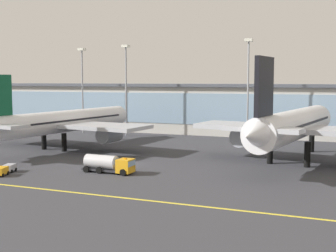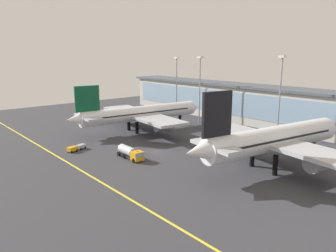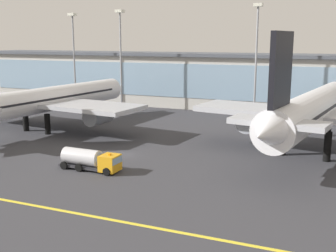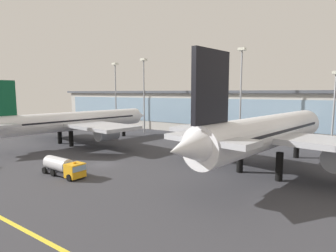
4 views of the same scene
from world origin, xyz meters
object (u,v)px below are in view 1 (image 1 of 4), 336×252
(airliner_near_right, at_px, (293,126))
(apron_light_mast_far_east, at_px, (82,78))
(fuel_tanker_truck, at_px, (110,164))
(baggage_tug_near, at_px, (5,169))
(airliner_near_left, at_px, (63,122))
(apron_light_mast_east, at_px, (126,77))
(apron_light_mast_west, at_px, (248,76))

(airliner_near_right, relative_size, apron_light_mast_far_east, 1.98)
(airliner_near_right, bearing_deg, fuel_tanker_truck, 136.19)
(airliner_near_right, xyz_separation_m, baggage_tug_near, (-42.38, -28.13, -6.11))
(airliner_near_right, bearing_deg, apron_light_mast_far_east, 75.54)
(baggage_tug_near, relative_size, apron_light_mast_far_east, 0.24)
(apron_light_mast_far_east, bearing_deg, fuel_tanker_truck, -53.20)
(airliner_near_left, distance_m, baggage_tug_near, 28.58)
(fuel_tanker_truck, bearing_deg, apron_light_mast_east, 115.52)
(airliner_near_right, distance_m, apron_light_mast_west, 30.04)
(airliner_near_right, distance_m, baggage_tug_near, 51.23)
(baggage_tug_near, xyz_separation_m, apron_light_mast_east, (-5.01, 53.04, 15.35))
(airliner_near_left, bearing_deg, apron_light_mast_west, -47.51)
(fuel_tanker_truck, bearing_deg, airliner_near_right, 38.95)
(airliner_near_left, bearing_deg, apron_light_mast_far_east, 31.06)
(fuel_tanker_truck, relative_size, apron_light_mast_east, 0.37)
(apron_light_mast_west, bearing_deg, fuel_tanker_truck, -106.11)
(apron_light_mast_far_east, bearing_deg, baggage_tug_near, -69.86)
(apron_light_mast_west, bearing_deg, apron_light_mast_far_east, 177.87)
(airliner_near_left, height_order, fuel_tanker_truck, airliner_near_left)
(airliner_near_left, bearing_deg, apron_light_mast_east, 1.14)
(apron_light_mast_west, bearing_deg, apron_light_mast_east, -179.99)
(airliner_near_right, relative_size, apron_light_mast_west, 1.91)
(airliner_near_left, distance_m, apron_light_mast_east, 28.01)
(baggage_tug_near, height_order, apron_light_mast_far_east, apron_light_mast_far_east)
(baggage_tug_near, height_order, apron_light_mast_east, apron_light_mast_east)
(airliner_near_right, xyz_separation_m, apron_light_mast_west, (-13.83, 24.91, 9.51))
(airliner_near_right, bearing_deg, apron_light_mast_west, 37.73)
(fuel_tanker_truck, height_order, apron_light_mast_far_east, apron_light_mast_far_east)
(airliner_near_left, bearing_deg, baggage_tug_near, -157.59)
(apron_light_mast_east, bearing_deg, airliner_near_right, -27.73)
(airliner_near_left, height_order, airliner_near_right, airliner_near_right)
(airliner_near_left, height_order, baggage_tug_near, airliner_near_left)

